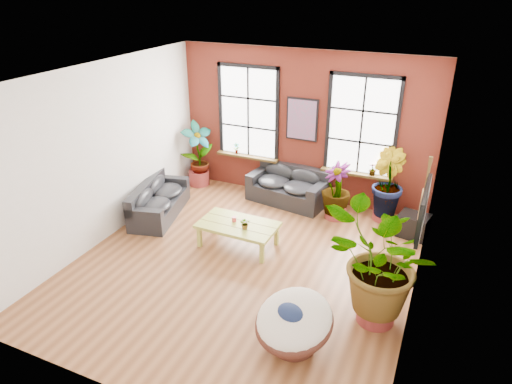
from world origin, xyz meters
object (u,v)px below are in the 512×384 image
at_px(coffee_table, 238,226).
at_px(papasan_chair, 294,322).
at_px(sofa_back, 289,186).
at_px(sofa_left, 158,201).

bearing_deg(coffee_table, papasan_chair, -46.89).
height_order(sofa_back, coffee_table, sofa_back).
bearing_deg(sofa_left, sofa_back, -66.83).
distance_m(sofa_back, papasan_chair, 4.76).
bearing_deg(sofa_back, papasan_chair, -60.24).
relative_size(coffee_table, papasan_chair, 1.04).
bearing_deg(coffee_table, sofa_left, 169.80).
xyz_separation_m(sofa_back, sofa_left, (-2.45, -1.84, -0.04)).
relative_size(sofa_back, sofa_left, 0.96).
bearing_deg(papasan_chair, coffee_table, 154.88).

